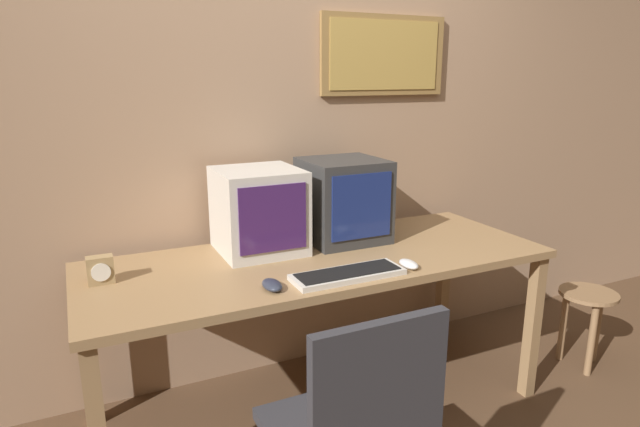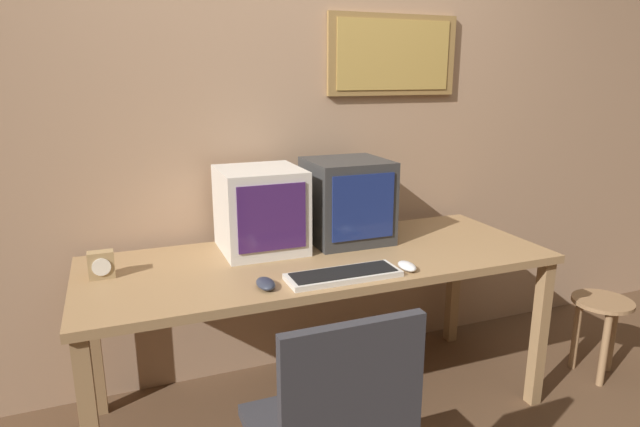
{
  "view_description": "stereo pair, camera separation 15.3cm",
  "coord_description": "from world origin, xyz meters",
  "views": [
    {
      "loc": [
        -0.95,
        -1.23,
        1.53
      ],
      "look_at": [
        0.0,
        0.77,
        0.95
      ],
      "focal_mm": 30.0,
      "sensor_mm": 36.0,
      "label": 1
    },
    {
      "loc": [
        -0.81,
        -1.29,
        1.53
      ],
      "look_at": [
        0.0,
        0.77,
        0.95
      ],
      "focal_mm": 30.0,
      "sensor_mm": 36.0,
      "label": 2
    }
  ],
  "objects": [
    {
      "name": "wall_back",
      "position": [
        0.0,
        1.26,
        1.3
      ],
      "size": [
        8.0,
        0.08,
        2.6
      ],
      "color": "tan",
      "rests_on": "ground_plane"
    },
    {
      "name": "side_stool",
      "position": [
        1.44,
        0.51,
        0.31
      ],
      "size": [
        0.29,
        0.29,
        0.42
      ],
      "color": "#8E6B47",
      "rests_on": "ground_plane"
    },
    {
      "name": "monitor_left",
      "position": [
        -0.21,
        0.96,
        0.94
      ],
      "size": [
        0.36,
        0.37,
        0.37
      ],
      "color": "beige",
      "rests_on": "desk"
    },
    {
      "name": "desk_clock",
      "position": [
        -0.89,
        0.85,
        0.81
      ],
      "size": [
        0.1,
        0.06,
        0.11
      ],
      "color": "#A38456",
      "rests_on": "desk"
    },
    {
      "name": "desk",
      "position": [
        0.0,
        0.77,
        0.68
      ],
      "size": [
        2.02,
        0.77,
        0.75
      ],
      "color": "#99754C",
      "rests_on": "ground_plane"
    },
    {
      "name": "monitor_right",
      "position": [
        0.21,
        0.96,
        0.95
      ],
      "size": [
        0.36,
        0.36,
        0.39
      ],
      "color": "#333333",
      "rests_on": "desk"
    },
    {
      "name": "mouse_near_keyboard",
      "position": [
        0.27,
        0.49,
        0.77
      ],
      "size": [
        0.06,
        0.11,
        0.03
      ],
      "color": "silver",
      "rests_on": "desk"
    },
    {
      "name": "mouse_far_corner",
      "position": [
        -0.32,
        0.51,
        0.77
      ],
      "size": [
        0.07,
        0.12,
        0.03
      ],
      "color": "#282D3D",
      "rests_on": "desk"
    },
    {
      "name": "keyboard_main",
      "position": [
        -0.01,
        0.5,
        0.77
      ],
      "size": [
        0.45,
        0.15,
        0.03
      ],
      "color": "beige",
      "rests_on": "desk"
    }
  ]
}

